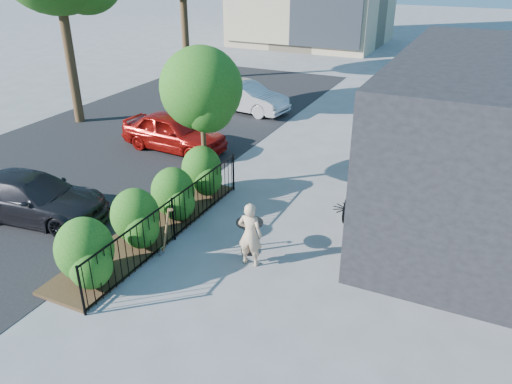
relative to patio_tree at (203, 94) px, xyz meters
The scene contains 12 objects.
ground 4.50m from the patio_tree, 50.96° to the right, with size 120.00×120.00×0.00m, color gray.
fence 3.61m from the patio_tree, 75.06° to the right, with size 0.05×6.05×1.10m.
planting_bed 3.88m from the patio_tree, 89.26° to the right, with size 1.30×6.00×0.08m, color #382616.
shrubs 3.37m from the patio_tree, 87.08° to the right, with size 1.10×5.60×1.24m.
patio_tree is the anchor object (origin of this frame).
street 5.51m from the patio_tree, behind, with size 9.00×30.00×0.01m, color black.
cafe_table 4.20m from the patio_tree, 43.87° to the right, with size 0.61×0.61×0.82m.
woman 4.51m from the patio_tree, 46.13° to the right, with size 0.54×0.35×1.47m, color #D1AB87.
shovel 4.20m from the patio_tree, 74.06° to the right, with size 0.43×0.17×1.28m.
car_red 4.02m from the patio_tree, 139.09° to the left, with size 1.50×3.73×1.27m, color #9D110D.
car_silver 7.99m from the patio_tree, 108.38° to the left, with size 1.32×3.79×1.25m, color #B8B8BD.
car_darkgrey 5.06m from the patio_tree, 132.58° to the right, with size 1.62×3.98×1.16m, color black.
Camera 1 is at (4.56, -8.32, 6.16)m, focal length 35.00 mm.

